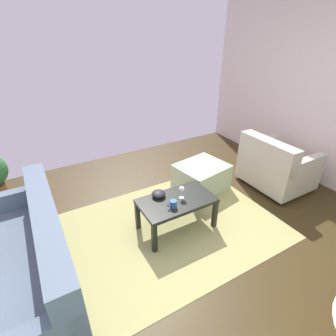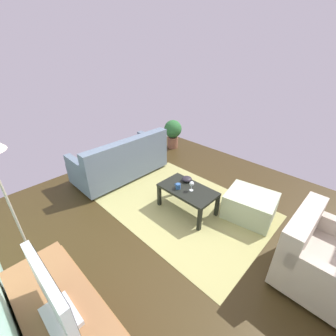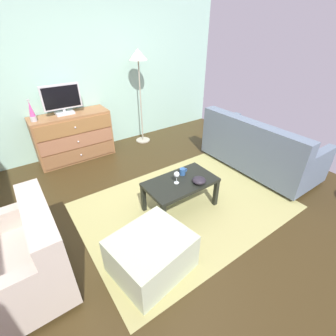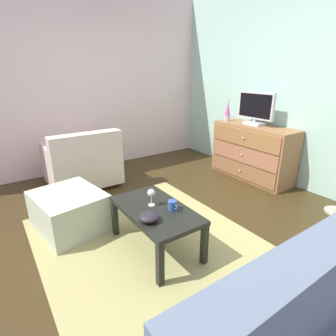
% 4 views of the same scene
% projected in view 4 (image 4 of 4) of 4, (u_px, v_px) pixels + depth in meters
% --- Properties ---
extents(ground_plane, '(5.34, 5.00, 0.05)m').
position_uv_depth(ground_plane, '(164.00, 236.00, 2.70)').
color(ground_plane, '#382B14').
extents(wall_accent_rear, '(5.34, 0.12, 2.75)m').
position_uv_depth(wall_accent_rear, '(311.00, 85.00, 3.42)').
color(wall_accent_rear, '#A1CFBB').
rests_on(wall_accent_rear, ground_plane).
extents(wall_plain_left, '(0.12, 5.00, 2.75)m').
position_uv_depth(wall_plain_left, '(77.00, 83.00, 4.10)').
color(wall_plain_left, silver).
rests_on(wall_plain_left, ground_plane).
extents(area_rug, '(2.60, 1.90, 0.01)m').
position_uv_depth(area_rug, '(158.00, 252.00, 2.43)').
color(area_rug, tan).
rests_on(area_rug, ground_plane).
extents(dresser, '(1.24, 0.49, 0.80)m').
position_uv_depth(dresser, '(252.00, 152.00, 4.01)').
color(dresser, '#94643D').
rests_on(dresser, ground_plane).
extents(tv, '(0.59, 0.18, 0.47)m').
position_uv_depth(tv, '(256.00, 108.00, 3.84)').
color(tv, silver).
rests_on(tv, dresser).
extents(lava_lamp, '(0.09, 0.09, 0.33)m').
position_uv_depth(lava_lamp, '(228.00, 111.00, 4.20)').
color(lava_lamp, '#B7B7BC').
rests_on(lava_lamp, dresser).
extents(coffee_table, '(0.88, 0.50, 0.41)m').
position_uv_depth(coffee_table, '(156.00, 214.00, 2.38)').
color(coffee_table, black).
rests_on(coffee_table, ground_plane).
extents(wine_glass, '(0.07, 0.07, 0.16)m').
position_uv_depth(wine_glass, '(151.00, 193.00, 2.37)').
color(wine_glass, silver).
rests_on(wine_glass, coffee_table).
extents(mug, '(0.11, 0.08, 0.08)m').
position_uv_depth(mug, '(172.00, 205.00, 2.31)').
color(mug, '#2B548F').
rests_on(mug, coffee_table).
extents(bowl_decorative, '(0.16, 0.16, 0.07)m').
position_uv_depth(bowl_decorative, '(149.00, 217.00, 2.14)').
color(bowl_decorative, '#241F28').
rests_on(bowl_decorative, coffee_table).
extents(armchair, '(0.80, 0.92, 0.81)m').
position_uv_depth(armchair, '(83.00, 163.00, 3.73)').
color(armchair, '#332319').
rests_on(armchair, ground_plane).
extents(ottoman, '(0.79, 0.71, 0.40)m').
position_uv_depth(ottoman, '(70.00, 211.00, 2.74)').
color(ottoman, '#B1BF9C').
rests_on(ottoman, ground_plane).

